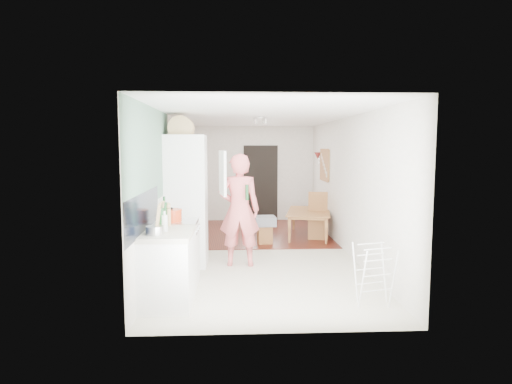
{
  "coord_description": "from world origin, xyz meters",
  "views": [
    {
      "loc": [
        -0.44,
        -7.81,
        1.96
      ],
      "look_at": [
        -0.07,
        0.2,
        1.11
      ],
      "focal_mm": 30.0,
      "sensor_mm": 36.0,
      "label": 1
    }
  ],
  "objects": [
    {
      "name": "tile_splashback",
      "position": [
        -1.59,
        -2.55,
        1.15
      ],
      "size": [
        0.02,
        1.9,
        0.5
      ],
      "primitive_type": "cube",
      "color": "black",
      "rests_on": "room_shell"
    },
    {
      "name": "bread_bin",
      "position": [
        -1.33,
        -0.78,
        2.26
      ],
      "size": [
        0.47,
        0.46,
        0.22
      ],
      "primitive_type": null,
      "rotation": [
        0.0,
        0.0,
        0.18
      ],
      "color": "tan",
      "rests_on": "fridge_housing"
    },
    {
      "name": "cooker_top",
      "position": [
        -1.3,
        -1.8,
        0.9
      ],
      "size": [
        0.6,
        0.6,
        0.04
      ],
      "primitive_type": "cube",
      "color": "silver",
      "rests_on": "room_shell"
    },
    {
      "name": "stool",
      "position": [
        0.13,
        0.72,
        0.19
      ],
      "size": [
        0.31,
        0.31,
        0.37
      ],
      "primitive_type": null,
      "rotation": [
        0.0,
        0.0,
        0.09
      ],
      "color": "#A16A36",
      "rests_on": "floor"
    },
    {
      "name": "grey_drape",
      "position": [
        0.13,
        0.74,
        0.46
      ],
      "size": [
        0.44,
        0.44,
        0.19
      ],
      "primitive_type": "cube",
      "rotation": [
        0.0,
        0.0,
        0.07
      ],
      "color": "gray",
      "rests_on": "stool"
    },
    {
      "name": "fridge_door",
      "position": [
        -0.66,
        -1.08,
        1.55
      ],
      "size": [
        0.14,
        0.56,
        0.7
      ],
      "primitive_type": "cube",
      "rotation": [
        0.0,
        0.0,
        -1.4
      ],
      "color": "white",
      "rests_on": "room_shell"
    },
    {
      "name": "pinboard",
      "position": [
        1.58,
        1.9,
        1.55
      ],
      "size": [
        0.03,
        0.9,
        0.7
      ],
      "primitive_type": "cube",
      "color": "tan",
      "rests_on": "room_shell"
    },
    {
      "name": "pepper_mill_front",
      "position": [
        -1.36,
        -2.07,
        1.04
      ],
      "size": [
        0.07,
        0.07,
        0.23
      ],
      "primitive_type": "cylinder",
      "rotation": [
        0.0,
        0.0,
        -0.19
      ],
      "color": "tan",
      "rests_on": "worktop"
    },
    {
      "name": "bottle_b",
      "position": [
        -1.39,
        -2.18,
        1.08
      ],
      "size": [
        0.08,
        0.08,
        0.31
      ],
      "primitive_type": "cylinder",
      "rotation": [
        0.0,
        0.0,
        -0.11
      ],
      "color": "#16441D",
      "rests_on": "worktop"
    },
    {
      "name": "sage_wall_panel",
      "position": [
        -1.59,
        -2.0,
        1.85
      ],
      "size": [
        0.02,
        3.0,
        1.3
      ],
      "primitive_type": "cube",
      "color": "slate",
      "rests_on": "room_shell"
    },
    {
      "name": "red_casserole",
      "position": [
        -1.35,
        -1.84,
        1.0
      ],
      "size": [
        0.31,
        0.31,
        0.17
      ],
      "primitive_type": "cylinder",
      "rotation": [
        0.0,
        0.0,
        0.06
      ],
      "color": "red",
      "rests_on": "cooker_top"
    },
    {
      "name": "bottle_c",
      "position": [
        -1.33,
        -2.56,
        1.02
      ],
      "size": [
        0.1,
        0.1,
        0.2
      ],
      "primitive_type": "cylinder",
      "rotation": [
        0.0,
        0.0,
        0.15
      ],
      "color": "beige",
      "rests_on": "worktop"
    },
    {
      "name": "doorway_recess",
      "position": [
        0.2,
        3.48,
        1.0
      ],
      "size": [
        0.9,
        0.04,
        2.0
      ],
      "primitive_type": "cube",
      "color": "black",
      "rests_on": "room_shell"
    },
    {
      "name": "chopping_boards",
      "position": [
        -1.39,
        -2.58,
        1.1
      ],
      "size": [
        0.05,
        0.27,
        0.37
      ],
      "primitive_type": null,
      "rotation": [
        0.0,
        0.0,
        0.05
      ],
      "color": "tan",
      "rests_on": "worktop"
    },
    {
      "name": "dining_table",
      "position": [
        1.16,
        1.35,
        0.24
      ],
      "size": [
        1.01,
        1.49,
        0.48
      ],
      "primitive_type": "imported",
      "rotation": [
        0.0,
        0.0,
        1.38
      ],
      "color": "#A16A36",
      "rests_on": "floor"
    },
    {
      "name": "fridge_housing",
      "position": [
        -1.27,
        -0.78,
        1.07
      ],
      "size": [
        0.66,
        0.66,
        2.15
      ],
      "primitive_type": "cube",
      "color": "white",
      "rests_on": "room_shell"
    },
    {
      "name": "dining_chair",
      "position": [
        1.3,
        1.16,
        0.49
      ],
      "size": [
        0.48,
        0.48,
        0.99
      ],
      "primitive_type": null,
      "rotation": [
        0.0,
        0.0,
        -0.17
      ],
      "color": "#A16A36",
      "rests_on": "floor"
    },
    {
      "name": "pepper_mill_back",
      "position": [
        -1.34,
        -2.17,
        1.03
      ],
      "size": [
        0.07,
        0.07,
        0.23
      ],
      "primitive_type": "cylinder",
      "rotation": [
        0.0,
        0.0,
        -0.13
      ],
      "color": "tan",
      "rests_on": "worktop"
    },
    {
      "name": "fridge_interior",
      "position": [
        -0.96,
        -0.78,
        1.55
      ],
      "size": [
        0.02,
        0.52,
        0.66
      ],
      "primitive_type": "cube",
      "color": "white",
      "rests_on": "room_shell"
    },
    {
      "name": "held_bottle",
      "position": [
        -0.28,
        -1.04,
        1.24
      ],
      "size": [
        0.05,
        0.05,
        0.25
      ],
      "primitive_type": "cylinder",
      "color": "#16441D",
      "rests_on": "person"
    },
    {
      "name": "worktop",
      "position": [
        -1.3,
        -2.55,
        0.89
      ],
      "size": [
        0.62,
        0.92,
        0.06
      ],
      "primitive_type": "cube",
      "color": "beige",
      "rests_on": "room_shell"
    },
    {
      "name": "floor",
      "position": [
        0.0,
        0.0,
        0.0
      ],
      "size": [
        3.2,
        7.0,
        0.01
      ],
      "primitive_type": "cube",
      "color": "silver",
      "rests_on": "ground"
    },
    {
      "name": "wood_floor_overlay",
      "position": [
        0.0,
        1.85,
        0.01
      ],
      "size": [
        3.2,
        3.3,
        0.01
      ],
      "primitive_type": "cube",
      "color": "#611E0F",
      "rests_on": "room_shell"
    },
    {
      "name": "bottle_a",
      "position": [
        -1.37,
        -2.57,
        1.07
      ],
      "size": [
        0.07,
        0.07,
        0.29
      ],
      "primitive_type": "cylinder",
      "rotation": [
        0.0,
        0.0,
        0.09
      ],
      "color": "#16441D",
      "rests_on": "worktop"
    },
    {
      "name": "pinboard_frame",
      "position": [
        1.57,
        1.9,
        1.55
      ],
      "size": [
        0.0,
        0.94,
        0.74
      ],
      "primitive_type": "cube",
      "color": "#A16A36",
      "rests_on": "room_shell"
    },
    {
      "name": "wall_sconce",
      "position": [
        1.54,
        2.55,
        1.75
      ],
      "size": [
        0.18,
        0.18,
        0.16
      ],
      "primitive_type": "cone",
      "color": "maroon",
      "rests_on": "room_shell"
    },
    {
      "name": "room_shell",
      "position": [
        0.0,
        0.0,
        1.25
      ],
      "size": [
        3.2,
        7.0,
        2.5
      ],
      "primitive_type": null,
      "color": "silver",
      "rests_on": "ground"
    },
    {
      "name": "base_cabinet",
      "position": [
        -1.3,
        -2.55,
        0.43
      ],
      "size": [
        0.6,
        0.9,
        0.86
      ],
      "primitive_type": "cube",
      "color": "white",
      "rests_on": "room_shell"
    },
    {
      "name": "drying_rack",
      "position": [
        1.25,
        -2.73,
        0.38
      ],
      "size": [
        0.47,
        0.44,
        0.76
      ],
      "primitive_type": null,
      "rotation": [
        0.0,
        0.0,
        0.26
      ],
      "color": "white",
      "rests_on": "floor"
    },
    {
      "name": "range_cooker",
      "position": [
        -1.3,
        -1.8,
        0.44
      ],
      "size": [
        0.6,
        0.6,
        0.88
      ],
      "primitive_type": "cube",
      "color": "white",
      "rests_on": "room_shell"
    },
    {
      "name": "person",
      "position": [
        -0.4,
        -0.85,
        1.09
      ],
      "size": [
        0.82,
        0.56,
        2.19
      ],
      "primitive_type": "imported",
      "rotation": [
        0.0,
        0.0,
        3.1
      ],
      "color": "#DF6566",
      "rests_on": "floor"
    },
    {
      "name": "steel_pan",
      "position": [
        -1.41,
        -2.76,
        0.97
      ],
      "size": [
        0.21,
        0.21,
        0.1
      ],
      "primitive_type": "cylinder",
      "rotation": [
        0.0,
        0.0,
        -0.01
      ],
      "color": "silver",
      "rests_on": "worktop"
    }
  ]
}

